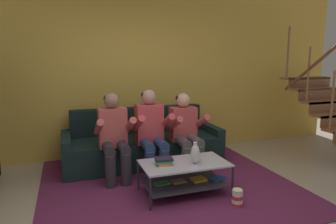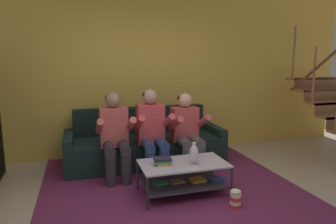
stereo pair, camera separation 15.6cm
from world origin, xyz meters
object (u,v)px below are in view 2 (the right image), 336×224
at_px(person_seated_middle, 152,129).
at_px(person_seated_right, 187,129).
at_px(couch, 145,145).
at_px(person_seated_left, 115,133).
at_px(coffee_table, 184,174).
at_px(vase, 194,154).
at_px(popcorn_tub, 235,199).
at_px(book_stack, 162,161).

height_order(person_seated_middle, person_seated_right, person_seated_middle).
xyz_separation_m(couch, person_seated_left, (-0.52, -0.51, 0.36)).
height_order(coffee_table, vase, vase).
bearing_deg(popcorn_tub, book_stack, 143.97).
xyz_separation_m(person_seated_middle, book_stack, (-0.06, -0.75, -0.21)).
xyz_separation_m(couch, popcorn_tub, (0.63, -1.76, -0.18)).
relative_size(person_seated_right, vase, 4.38).
distance_m(person_seated_middle, person_seated_right, 0.52).
bearing_deg(book_stack, person_seated_left, 121.90).
bearing_deg(book_stack, popcorn_tub, -36.03).
bearing_deg(popcorn_tub, person_seated_middle, 116.89).
height_order(person_seated_left, person_seated_middle, person_seated_middle).
bearing_deg(person_seated_middle, couch, 90.00).
height_order(book_stack, popcorn_tub, book_stack).
distance_m(couch, coffee_table, 1.30).
distance_m(person_seated_middle, popcorn_tub, 1.51).
relative_size(person_seated_right, popcorn_tub, 5.35).
bearing_deg(person_seated_left, vase, -45.10).
bearing_deg(book_stack, coffee_table, -5.02).
xyz_separation_m(person_seated_left, coffee_table, (0.73, -0.77, -0.38)).
xyz_separation_m(person_seated_left, person_seated_middle, (0.52, 0.00, 0.01)).
xyz_separation_m(couch, person_seated_middle, (0.00, -0.51, 0.37)).
distance_m(person_seated_left, popcorn_tub, 1.79).
bearing_deg(person_seated_middle, popcorn_tub, -63.11).
bearing_deg(person_seated_left, coffee_table, -46.51).
distance_m(couch, book_stack, 1.27).
height_order(person_seated_middle, vase, person_seated_middle).
bearing_deg(vase, person_seated_middle, 110.00).
bearing_deg(couch, popcorn_tub, -70.21).
bearing_deg(couch, person_seated_middle, -90.00).
bearing_deg(person_seated_right, coffee_table, -112.75).
relative_size(person_seated_left, popcorn_tub, 5.56).
bearing_deg(popcorn_tub, person_seated_right, 95.10).
distance_m(person_seated_right, coffee_table, 0.90).
bearing_deg(coffee_table, popcorn_tub, -48.24).
xyz_separation_m(coffee_table, vase, (0.10, -0.06, 0.26)).
height_order(coffee_table, book_stack, book_stack).
bearing_deg(couch, person_seated_right, -44.71).
height_order(vase, book_stack, vase).
relative_size(person_seated_right, book_stack, 5.16).
height_order(person_seated_middle, popcorn_tub, person_seated_middle).
relative_size(couch, coffee_table, 2.26).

